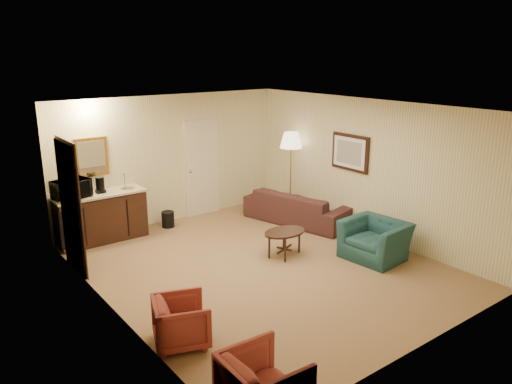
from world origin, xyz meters
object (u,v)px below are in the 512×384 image
coffee_maker (100,185)px  floor_lamp (291,173)px  rose_chair_near (181,319)px  microwave (71,187)px  wetbar_cabinet (101,217)px  waste_bin (168,219)px  coffee_table (284,243)px  sofa (298,202)px  teal_armchair (375,234)px  rose_chair_far (264,383)px

coffee_maker → floor_lamp: bearing=-11.1°
rose_chair_near → coffee_maker: bearing=12.7°
microwave → wetbar_cabinet: bearing=-13.3°
microwave → coffee_maker: bearing=-13.2°
wetbar_cabinet → floor_lamp: (3.85, -0.90, 0.44)m
coffee_maker → waste_bin: bearing=-1.0°
waste_bin → coffee_table: bearing=-69.9°
waste_bin → coffee_maker: (-1.29, 0.07, 0.91)m
sofa → rose_chair_near: bearing=107.3°
sofa → microwave: size_ratio=3.68×
sofa → coffee_table: size_ratio=2.86×
teal_armchair → rose_chair_near: (-3.91, -0.32, -0.11)m
coffee_table → waste_bin: size_ratio=2.45×
waste_bin → microwave: 2.06m
teal_armchair → waste_bin: teal_armchair is taller
sofa → floor_lamp: bearing=-39.4°
coffee_table → microwave: 3.87m
coffee_table → coffee_maker: coffee_maker is taller
rose_chair_near → coffee_table: bearing=-43.8°
coffee_table → microwave: size_ratio=1.29×
wetbar_cabinet → rose_chair_far: size_ratio=2.21×
rose_chair_far → microwave: (-0.02, 5.49, 0.75)m
rose_chair_far → floor_lamp: 6.35m
microwave → teal_armchair: bearing=-59.0°
teal_armchair → microwave: (-3.91, 3.59, 0.69)m
rose_chair_far → waste_bin: rose_chair_far is taller
coffee_maker → coffee_table: bearing=-47.4°
coffee_table → coffee_maker: 3.53m
rose_chair_far → wetbar_cabinet: bearing=-1.9°
floor_lamp → waste_bin: floor_lamp is taller
floor_lamp → microwave: size_ratio=2.97×
rose_chair_far → waste_bin: (1.80, 5.45, -0.21)m
microwave → coffee_maker: (0.53, 0.03, -0.06)m
teal_armchair → rose_chair_near: size_ratio=1.54×
wetbar_cabinet → microwave: (-0.50, -0.03, 0.67)m
floor_lamp → teal_armchair: bearing=-99.3°
wetbar_cabinet → coffee_table: size_ratio=2.11×
rose_chair_near → microwave: (0.00, 3.91, 0.80)m
floor_lamp → rose_chair_near: bearing=-145.1°
teal_armchair → microwave: microwave is taller
rose_chair_far → coffee_maker: (0.51, 5.52, 0.70)m
microwave → sofa: bearing=-35.3°
rose_chair_far → coffee_maker: 5.59m
waste_bin → sofa: bearing=-30.8°
teal_armchair → coffee_maker: bearing=-142.2°
wetbar_cabinet → rose_chair_far: (-0.48, -5.52, -0.09)m
waste_bin → microwave: bearing=178.7°
teal_armchair → coffee_maker: (-3.38, 3.62, 0.63)m
coffee_table → microwave: (-2.75, 2.58, 0.90)m
sofa → teal_armchair: bearing=160.8°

